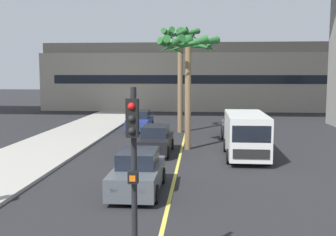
{
  "coord_description": "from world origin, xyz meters",
  "views": [
    {
      "loc": [
        1.03,
        0.99,
        4.47
      ],
      "look_at": [
        0.0,
        14.0,
        3.0
      ],
      "focal_mm": 42.59,
      "sensor_mm": 36.0,
      "label": 1
    }
  ],
  "objects_px": {
    "car_queue_third": "(138,173)",
    "palm_tree_near_median": "(180,48)",
    "traffic_light_median_near": "(133,162)",
    "car_queue_front": "(140,121)",
    "palm_tree_mid_median": "(188,54)",
    "delivery_van": "(246,134)",
    "car_queue_fourth": "(234,126)",
    "car_queue_second": "(155,141)"
  },
  "relations": [
    {
      "from": "car_queue_front",
      "to": "car_queue_second",
      "type": "bearing_deg",
      "value": -76.1
    },
    {
      "from": "car_queue_third",
      "to": "car_queue_fourth",
      "type": "bearing_deg",
      "value": 70.77
    },
    {
      "from": "car_queue_front",
      "to": "palm_tree_mid_median",
      "type": "xyz_separation_m",
      "value": [
        3.98,
        -7.63,
        4.86
      ]
    },
    {
      "from": "car_queue_second",
      "to": "delivery_van",
      "type": "height_order",
      "value": "delivery_van"
    },
    {
      "from": "car_queue_front",
      "to": "delivery_van",
      "type": "height_order",
      "value": "delivery_van"
    },
    {
      "from": "car_queue_fourth",
      "to": "car_queue_third",
      "type": "bearing_deg",
      "value": -109.23
    },
    {
      "from": "delivery_van",
      "to": "car_queue_second",
      "type": "bearing_deg",
      "value": 170.46
    },
    {
      "from": "car_queue_third",
      "to": "palm_tree_near_median",
      "type": "relative_size",
      "value": 0.52
    },
    {
      "from": "palm_tree_near_median",
      "to": "palm_tree_mid_median",
      "type": "xyz_separation_m",
      "value": [
        0.79,
        -6.81,
        -0.75
      ]
    },
    {
      "from": "car_queue_fourth",
      "to": "palm_tree_mid_median",
      "type": "height_order",
      "value": "palm_tree_mid_median"
    },
    {
      "from": "delivery_van",
      "to": "palm_tree_mid_median",
      "type": "height_order",
      "value": "palm_tree_mid_median"
    },
    {
      "from": "traffic_light_median_near",
      "to": "car_queue_third",
      "type": "bearing_deg",
      "value": 98.25
    },
    {
      "from": "car_queue_third",
      "to": "car_queue_fourth",
      "type": "height_order",
      "value": "same"
    },
    {
      "from": "car_queue_second",
      "to": "palm_tree_mid_median",
      "type": "relative_size",
      "value": 0.62
    },
    {
      "from": "palm_tree_mid_median",
      "to": "car_queue_front",
      "type": "bearing_deg",
      "value": 117.55
    },
    {
      "from": "car_queue_second",
      "to": "palm_tree_mid_median",
      "type": "xyz_separation_m",
      "value": [
        1.77,
        1.31,
        4.86
      ]
    },
    {
      "from": "car_queue_fourth",
      "to": "palm_tree_mid_median",
      "type": "bearing_deg",
      "value": -121.6
    },
    {
      "from": "car_queue_front",
      "to": "palm_tree_mid_median",
      "type": "height_order",
      "value": "palm_tree_mid_median"
    },
    {
      "from": "palm_tree_mid_median",
      "to": "traffic_light_median_near",
      "type": "bearing_deg",
      "value": -92.28
    },
    {
      "from": "car_queue_third",
      "to": "palm_tree_near_median",
      "type": "distance_m",
      "value": 16.42
    },
    {
      "from": "traffic_light_median_near",
      "to": "palm_tree_near_median",
      "type": "xyz_separation_m",
      "value": [
        -0.17,
        22.29,
        3.63
      ]
    },
    {
      "from": "car_queue_front",
      "to": "palm_tree_mid_median",
      "type": "relative_size",
      "value": 0.62
    },
    {
      "from": "car_queue_second",
      "to": "car_queue_third",
      "type": "relative_size",
      "value": 1.01
    },
    {
      "from": "palm_tree_near_median",
      "to": "car_queue_fourth",
      "type": "bearing_deg",
      "value": -22.33
    },
    {
      "from": "car_queue_second",
      "to": "car_queue_fourth",
      "type": "height_order",
      "value": "same"
    },
    {
      "from": "car_queue_fourth",
      "to": "palm_tree_near_median",
      "type": "distance_m",
      "value": 7.07
    },
    {
      "from": "car_queue_front",
      "to": "delivery_van",
      "type": "relative_size",
      "value": 0.78
    },
    {
      "from": "car_queue_front",
      "to": "palm_tree_near_median",
      "type": "height_order",
      "value": "palm_tree_near_median"
    },
    {
      "from": "car_queue_front",
      "to": "car_queue_second",
      "type": "height_order",
      "value": "same"
    },
    {
      "from": "traffic_light_median_near",
      "to": "palm_tree_near_median",
      "type": "bearing_deg",
      "value": 90.44
    },
    {
      "from": "car_queue_front",
      "to": "palm_tree_near_median",
      "type": "distance_m",
      "value": 6.51
    },
    {
      "from": "traffic_light_median_near",
      "to": "car_queue_fourth",
      "type": "bearing_deg",
      "value": 79.56
    },
    {
      "from": "palm_tree_mid_median",
      "to": "delivery_van",
      "type": "bearing_deg",
      "value": -34.14
    },
    {
      "from": "car_queue_second",
      "to": "delivery_van",
      "type": "relative_size",
      "value": 0.78
    },
    {
      "from": "car_queue_front",
      "to": "delivery_van",
      "type": "bearing_deg",
      "value": -53.86
    },
    {
      "from": "car_queue_second",
      "to": "car_queue_fourth",
      "type": "xyz_separation_m",
      "value": [
        4.95,
        6.49,
        0.0
      ]
    },
    {
      "from": "car_queue_third",
      "to": "traffic_light_median_near",
      "type": "relative_size",
      "value": 0.98
    },
    {
      "from": "car_queue_front",
      "to": "car_queue_fourth",
      "type": "relative_size",
      "value": 0.99
    },
    {
      "from": "car_queue_third",
      "to": "delivery_van",
      "type": "distance_m",
      "value": 8.04
    },
    {
      "from": "car_queue_second",
      "to": "delivery_van",
      "type": "bearing_deg",
      "value": -9.54
    },
    {
      "from": "car_queue_second",
      "to": "delivery_van",
      "type": "distance_m",
      "value": 5.02
    },
    {
      "from": "car_queue_fourth",
      "to": "palm_tree_mid_median",
      "type": "relative_size",
      "value": 0.62
    }
  ]
}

